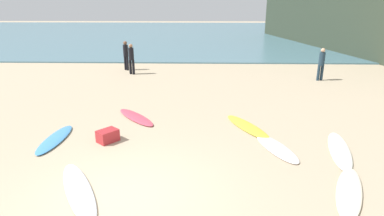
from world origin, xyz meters
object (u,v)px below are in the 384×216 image
at_px(surfboard_2, 136,117).
at_px(surfboard_4, 339,150).
at_px(surfboard_1, 247,127).
at_px(beachgoer_far, 321,63).
at_px(beachgoer_mid, 126,54).
at_px(beach_cooler, 108,136).
at_px(surfboard_0, 55,139).
at_px(beachgoer_near, 131,58).
at_px(surfboard_6, 349,192).
at_px(surfboard_5, 276,148).
at_px(surfboard_3, 79,190).

xyz_separation_m(surfboard_2, surfboard_4, (5.97, -2.37, -0.01)).
distance_m(surfboard_1, beachgoer_far, 7.99).
bearing_deg(beachgoer_mid, beach_cooler, -39.88).
bearing_deg(surfboard_0, beachgoer_near, 87.77).
height_order(surfboard_2, surfboard_6, surfboard_2).
bearing_deg(beachgoer_near, beachgoer_mid, -38.09).
bearing_deg(surfboard_0, beachgoer_far, 37.26).
bearing_deg(beachgoer_far, surfboard_4, 56.44).
bearing_deg(surfboard_5, surfboard_4, -21.71).
height_order(surfboard_0, beach_cooler, beach_cooler).
distance_m(surfboard_1, surfboard_5, 1.62).
bearing_deg(beach_cooler, beachgoer_far, 41.36).
bearing_deg(beach_cooler, surfboard_1, 15.45).
relative_size(surfboard_3, surfboard_4, 1.04).
bearing_deg(surfboard_2, beachgoer_near, 63.27).
height_order(surfboard_0, surfboard_3, surfboard_0).
bearing_deg(surfboard_1, surfboard_5, -94.32).
height_order(surfboard_1, beachgoer_near, beachgoer_near).
relative_size(surfboard_5, beach_cooler, 3.43).
bearing_deg(surfboard_4, surfboard_1, -20.45).
distance_m(surfboard_4, beachgoer_mid, 13.17).
bearing_deg(surfboard_1, beach_cooler, 170.04).
bearing_deg(surfboard_4, surfboard_3, 33.24).
relative_size(surfboard_4, beachgoer_near, 1.48).
relative_size(surfboard_4, surfboard_5, 1.28).
height_order(surfboard_3, beach_cooler, beach_cooler).
xyz_separation_m(surfboard_1, beachgoer_far, (4.55, 6.51, 0.86)).
distance_m(surfboard_4, beachgoer_near, 11.98).
bearing_deg(beach_cooler, surfboard_0, 179.03).
height_order(surfboard_2, surfboard_4, surfboard_2).
distance_m(surfboard_3, surfboard_5, 5.13).
distance_m(surfboard_2, beachgoer_mid, 8.33).
relative_size(surfboard_5, beachgoer_far, 1.18).
relative_size(surfboard_5, surfboard_6, 0.87).
bearing_deg(surfboard_4, surfboard_5, 12.08).
height_order(surfboard_4, beach_cooler, beach_cooler).
bearing_deg(beachgoer_far, surfboard_6, 56.19).
bearing_deg(surfboard_1, beachgoer_far, 29.62).
relative_size(surfboard_1, surfboard_6, 1.04).
xyz_separation_m(surfboard_2, beachgoer_mid, (-2.10, 8.01, 0.89)).
xyz_separation_m(surfboard_4, beach_cooler, (-6.39, 0.45, 0.14)).
xyz_separation_m(surfboard_1, surfboard_3, (-4.07, -3.68, 0.00)).
xyz_separation_m(surfboard_5, beachgoer_near, (-5.85, 9.20, 0.89)).
relative_size(surfboard_5, beachgoer_mid, 1.14).
distance_m(surfboard_6, beachgoer_mid, 14.47).
xyz_separation_m(surfboard_4, surfboard_5, (-1.66, 0.08, -0.00)).
bearing_deg(surfboard_2, beach_cooler, -141.97).
distance_m(surfboard_5, beachgoer_near, 10.94).
xyz_separation_m(surfboard_3, beach_cooler, (-0.08, 2.54, 0.14)).
xyz_separation_m(surfboard_0, beachgoer_near, (0.44, 8.81, 0.88)).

